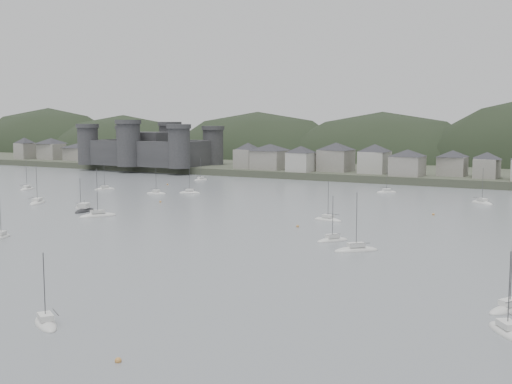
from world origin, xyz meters
The scene contains 8 objects.
ground centered at (0.00, 0.00, 0.00)m, with size 900.00×900.00×0.00m, color slate.
far_shore_land centered at (0.00, 295.00, 1.50)m, with size 900.00×250.00×3.00m, color #383D2D.
forested_ridge centered at (4.83, 269.40, -11.28)m, with size 851.55×103.94×102.57m.
castle centered at (-120.00, 179.80, 10.96)m, with size 66.00×43.00×20.00m.
sailboat_lead centered at (-33.75, 52.25, 0.17)m, with size 7.55×9.97×13.26m.
moored_fleet centered at (-10.68, 64.68, 0.18)m, with size 249.92×175.77×12.66m.
motor_launch_far centered at (-43.46, 57.37, 0.29)m, with size 5.04×8.95×4.01m.
mooring_buoys centered at (0.53, 51.37, 0.15)m, with size 164.57×147.59×0.70m.
Camera 1 is at (81.21, -67.74, 24.32)m, focal length 44.62 mm.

